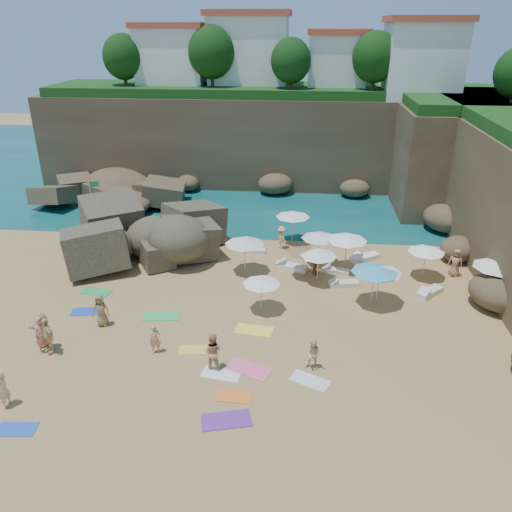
# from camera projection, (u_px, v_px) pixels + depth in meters

# --- Properties ---
(ground) EXTENTS (120.00, 120.00, 0.00)m
(ground) POSITION_uv_depth(u_px,v_px,m) (213.00, 312.00, 26.48)
(ground) COLOR tan
(ground) RESTS_ON ground
(seawater) EXTENTS (120.00, 120.00, 0.00)m
(seawater) POSITION_uv_depth(u_px,v_px,m) (262.00, 166.00, 53.52)
(seawater) COLOR #0C4751
(seawater) RESTS_ON ground
(cliff_back) EXTENTS (44.00, 8.00, 8.00)m
(cliff_back) POSITION_uv_depth(u_px,v_px,m) (279.00, 139.00, 47.14)
(cliff_back) COLOR brown
(cliff_back) RESTS_ON ground
(cliff_corner) EXTENTS (10.00, 12.00, 8.00)m
(cliff_corner) POSITION_uv_depth(u_px,v_px,m) (456.00, 155.00, 41.29)
(cliff_corner) COLOR brown
(cliff_corner) RESTS_ON ground
(rock_promontory) EXTENTS (12.00, 7.00, 2.00)m
(rock_promontory) POSITION_uv_depth(u_px,v_px,m) (117.00, 206.00, 41.88)
(rock_promontory) COLOR brown
(rock_promontory) RESTS_ON ground
(clifftop_buildings) EXTENTS (28.48, 9.48, 7.00)m
(clifftop_buildings) POSITION_uv_depth(u_px,v_px,m) (292.00, 56.00, 44.69)
(clifftop_buildings) COLOR white
(clifftop_buildings) RESTS_ON cliff_back
(clifftop_trees) EXTENTS (35.60, 23.82, 4.40)m
(clifftop_trees) POSITION_uv_depth(u_px,v_px,m) (312.00, 61.00, 38.87)
(clifftop_trees) COLOR #11380F
(clifftop_trees) RESTS_ON ground
(marina_masts) EXTENTS (3.10, 0.10, 6.00)m
(marina_masts) POSITION_uv_depth(u_px,v_px,m) (110.00, 135.00, 53.71)
(marina_masts) COLOR white
(marina_masts) RESTS_ON ground
(rock_outcrop) EXTENTS (10.21, 8.91, 3.42)m
(rock_outcrop) POSITION_uv_depth(u_px,v_px,m) (135.00, 258.00, 32.59)
(rock_outcrop) COLOR brown
(rock_outcrop) RESTS_ON ground
(flag_pole) EXTENTS (0.69, 0.26, 3.61)m
(flag_pole) POSITION_uv_depth(u_px,v_px,m) (93.00, 197.00, 36.71)
(flag_pole) COLOR silver
(flag_pole) RESTS_ON ground
(parasol_0) EXTENTS (2.35, 2.35, 2.22)m
(parasol_0) POSITION_uv_depth(u_px,v_px,m) (293.00, 214.00, 34.18)
(parasol_0) COLOR silver
(parasol_0) RESTS_ON ground
(parasol_1) EXTENTS (2.27, 2.27, 2.15)m
(parasol_1) POSITION_uv_depth(u_px,v_px,m) (320.00, 236.00, 30.92)
(parasol_1) COLOR silver
(parasol_1) RESTS_ON ground
(parasol_2) EXTENTS (2.17, 2.17, 2.05)m
(parasol_2) POSITION_uv_depth(u_px,v_px,m) (319.00, 253.00, 28.77)
(parasol_2) COLOR silver
(parasol_2) RESTS_ON ground
(parasol_3) EXTENTS (2.47, 2.47, 2.34)m
(parasol_3) POSITION_uv_depth(u_px,v_px,m) (347.00, 238.00, 30.20)
(parasol_3) COLOR silver
(parasol_3) RESTS_ON ground
(parasol_4) EXTENTS (2.46, 2.46, 2.33)m
(parasol_4) POSITION_uv_depth(u_px,v_px,m) (497.00, 264.00, 26.87)
(parasol_4) COLOR silver
(parasol_4) RESTS_ON ground
(parasol_5) EXTENTS (2.39, 2.39, 2.26)m
(parasol_5) POSITION_uv_depth(u_px,v_px,m) (245.00, 241.00, 29.89)
(parasol_5) COLOR silver
(parasol_5) RESTS_ON ground
(parasol_6) EXTENTS (2.02, 2.02, 1.91)m
(parasol_6) POSITION_uv_depth(u_px,v_px,m) (304.00, 250.00, 29.48)
(parasol_6) COLOR silver
(parasol_6) RESTS_ON ground
(parasol_7) EXTENTS (2.16, 2.16, 2.04)m
(parasol_7) POSITION_uv_depth(u_px,v_px,m) (427.00, 249.00, 29.30)
(parasol_7) COLOR silver
(parasol_7) RESTS_ON ground
(parasol_8) EXTENTS (2.39, 2.39, 2.26)m
(parasol_8) POSITION_uv_depth(u_px,v_px,m) (380.00, 269.00, 26.46)
(parasol_8) COLOR silver
(parasol_8) RESTS_ON ground
(parasol_9) EXTENTS (2.01, 2.01, 1.90)m
(parasol_9) POSITION_uv_depth(u_px,v_px,m) (262.00, 281.00, 25.95)
(parasol_9) COLOR silver
(parasol_9) RESTS_ON ground
(parasol_10) EXTENTS (2.50, 2.50, 2.36)m
(parasol_10) POSITION_uv_depth(u_px,v_px,m) (375.00, 269.00, 26.32)
(parasol_10) COLOR silver
(parasol_10) RESTS_ON ground
(lounger_0) EXTENTS (1.60, 0.58, 0.25)m
(lounger_0) POSITION_uv_depth(u_px,v_px,m) (254.00, 251.00, 33.34)
(lounger_0) COLOR white
(lounger_0) RESTS_ON ground
(lounger_1) EXTENTS (1.73, 0.86, 0.26)m
(lounger_1) POSITION_uv_depth(u_px,v_px,m) (336.00, 271.00, 30.64)
(lounger_1) COLOR silver
(lounger_1) RESTS_ON ground
(lounger_2) EXTENTS (2.05, 1.71, 0.32)m
(lounger_2) POSITION_uv_depth(u_px,v_px,m) (365.00, 258.00, 32.27)
(lounger_2) COLOR white
(lounger_2) RESTS_ON ground
(lounger_3) EXTENTS (2.11, 1.26, 0.31)m
(lounger_3) POSITION_uv_depth(u_px,v_px,m) (291.00, 267.00, 31.06)
(lounger_3) COLOR white
(lounger_3) RESTS_ON ground
(lounger_4) EXTENTS (1.80, 0.92, 0.27)m
(lounger_4) POSITION_uv_depth(u_px,v_px,m) (344.00, 284.00, 29.10)
(lounger_4) COLOR silver
(lounger_4) RESTS_ON ground
(lounger_5) EXTENTS (1.70, 1.69, 0.28)m
(lounger_5) POSITION_uv_depth(u_px,v_px,m) (430.00, 292.00, 28.19)
(lounger_5) COLOR silver
(lounger_5) RESTS_ON ground
(towel_0) EXTENTS (1.56, 0.88, 0.03)m
(towel_0) POSITION_uv_depth(u_px,v_px,m) (16.00, 429.00, 18.85)
(towel_0) COLOR #2154B3
(towel_0) RESTS_ON ground
(towel_3) EXTENTS (1.99, 1.18, 0.03)m
(towel_3) POSITION_uv_depth(u_px,v_px,m) (161.00, 316.00, 26.12)
(towel_3) COLOR #36BD5E
(towel_3) RESTS_ON ground
(towel_4) EXTENTS (1.60, 0.95, 0.03)m
(towel_4) POSITION_uv_depth(u_px,v_px,m) (195.00, 350.00, 23.43)
(towel_4) COLOR yellow
(towel_4) RESTS_ON ground
(towel_5) EXTENTS (1.80, 1.08, 0.03)m
(towel_5) POSITION_uv_depth(u_px,v_px,m) (221.00, 374.00, 21.82)
(towel_5) COLOR white
(towel_5) RESTS_ON ground
(towel_6) EXTENTS (2.11, 1.42, 0.03)m
(towel_6) POSITION_uv_depth(u_px,v_px,m) (226.00, 420.00, 19.27)
(towel_6) COLOR #6C2D92
(towel_6) RESTS_ON ground
(towel_8) EXTENTS (1.78, 1.14, 0.03)m
(towel_8) POSITION_uv_depth(u_px,v_px,m) (87.00, 311.00, 26.54)
(towel_8) COLOR blue
(towel_8) RESTS_ON ground
(towel_9) EXTENTS (2.17, 1.63, 0.03)m
(towel_9) POSITION_uv_depth(u_px,v_px,m) (249.00, 369.00, 22.11)
(towel_9) COLOR #FF6387
(towel_9) RESTS_ON ground
(towel_10) EXTENTS (1.56, 0.83, 0.03)m
(towel_10) POSITION_uv_depth(u_px,v_px,m) (233.00, 396.00, 20.50)
(towel_10) COLOR orange
(towel_10) RESTS_ON ground
(towel_11) EXTENTS (1.82, 1.09, 0.03)m
(towel_11) POSITION_uv_depth(u_px,v_px,m) (96.00, 292.00, 28.46)
(towel_11) COLOR green
(towel_11) RESTS_ON ground
(towel_12) EXTENTS (1.97, 1.14, 0.03)m
(towel_12) POSITION_uv_depth(u_px,v_px,m) (254.00, 330.00, 24.92)
(towel_12) COLOR #FFF243
(towel_12) RESTS_ON ground
(towel_13) EXTENTS (1.87, 1.46, 0.03)m
(towel_13) POSITION_uv_depth(u_px,v_px,m) (310.00, 381.00, 21.40)
(towel_13) COLOR silver
(towel_13) RESTS_ON ground
(person_stand_0) EXTENTS (0.76, 0.80, 1.84)m
(person_stand_0) POSITION_uv_depth(u_px,v_px,m) (42.00, 334.00, 22.97)
(person_stand_0) COLOR tan
(person_stand_0) RESTS_ON ground
(person_stand_1) EXTENTS (0.95, 0.79, 1.78)m
(person_stand_1) POSITION_uv_depth(u_px,v_px,m) (213.00, 351.00, 21.84)
(person_stand_1) COLOR tan
(person_stand_1) RESTS_ON ground
(person_stand_2) EXTENTS (0.95, 1.07, 1.58)m
(person_stand_2) POSITION_uv_depth(u_px,v_px,m) (282.00, 238.00, 33.67)
(person_stand_2) COLOR #E7A383
(person_stand_2) RESTS_ON ground
(person_stand_3) EXTENTS (0.84, 1.07, 1.70)m
(person_stand_3) POSITION_uv_depth(u_px,v_px,m) (316.00, 262.00, 30.13)
(person_stand_3) COLOR #8F6047
(person_stand_3) RESTS_ON ground
(person_stand_4) EXTENTS (0.97, 0.78, 1.74)m
(person_stand_4) POSITION_uv_depth(u_px,v_px,m) (455.00, 263.00, 29.97)
(person_stand_4) COLOR #B87560
(person_stand_4) RESTS_ON ground
(person_stand_5) EXTENTS (1.67, 0.51, 1.80)m
(person_stand_5) POSITION_uv_depth(u_px,v_px,m) (130.00, 234.00, 34.03)
(person_stand_5) COLOR #A16950
(person_stand_5) RESTS_ON ground
(person_stand_6) EXTENTS (0.43, 0.64, 1.74)m
(person_stand_6) POSITION_uv_depth(u_px,v_px,m) (2.00, 389.00, 19.64)
(person_stand_6) COLOR #F4B98B
(person_stand_6) RESTS_ON ground
(person_lie_1) EXTENTS (1.93, 2.08, 0.44)m
(person_lie_1) POSITION_uv_depth(u_px,v_px,m) (50.00, 348.00, 23.18)
(person_lie_1) COLOR #EFC088
(person_lie_1) RESTS_ON ground
(person_lie_2) EXTENTS (1.02, 1.78, 0.45)m
(person_lie_2) POSITION_uv_depth(u_px,v_px,m) (103.00, 321.00, 25.27)
(person_lie_2) COLOR olive
(person_lie_2) RESTS_ON ground
(person_lie_3) EXTENTS (2.30, 2.36, 0.48)m
(person_lie_3) POSITION_uv_depth(u_px,v_px,m) (46.00, 344.00, 23.44)
(person_lie_3) COLOR tan
(person_lie_3) RESTS_ON ground
(person_lie_4) EXTENTS (0.95, 1.50, 0.34)m
(person_lie_4) POSITION_uv_depth(u_px,v_px,m) (156.00, 349.00, 23.19)
(person_lie_4) COLOR tan
(person_lie_4) RESTS_ON ground
(person_lie_5) EXTENTS (0.97, 1.55, 0.54)m
(person_lie_5) POSITION_uv_depth(u_px,v_px,m) (313.00, 364.00, 22.06)
(person_lie_5) COLOR #ECBA86
(person_lie_5) RESTS_ON ground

